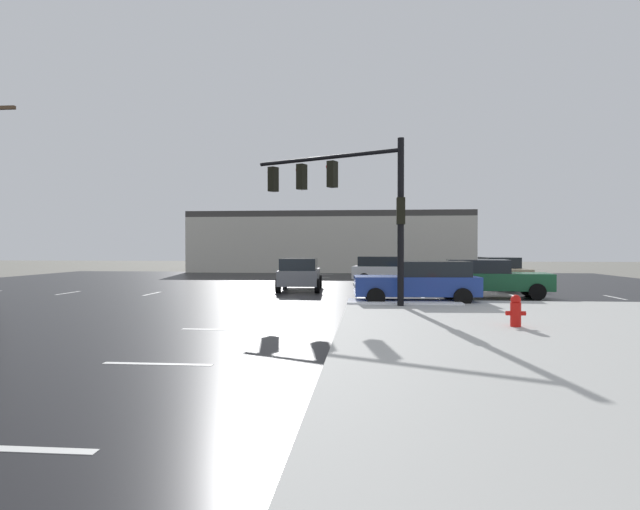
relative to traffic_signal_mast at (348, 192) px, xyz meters
name	(u,v)px	position (x,y,z in m)	size (l,w,h in m)	color
ground_plane	(284,295)	(-3.02, 4.17, -4.09)	(120.00, 120.00, 0.00)	slate
road_asphalt	(284,295)	(-3.02, 4.17, -4.08)	(44.00, 44.00, 0.02)	black
snow_strip_curbside	(404,302)	(1.98, 0.17, -3.92)	(4.00, 1.60, 0.06)	white
lane_markings	(307,298)	(-1.81, 2.79, -4.06)	(36.15, 36.15, 0.01)	silver
traffic_signal_mast	(348,192)	(0.00, 0.00, 0.00)	(5.49, 2.91, 5.66)	black
fire_hydrant	(516,311)	(4.37, -5.42, -3.55)	(0.48, 0.26, 0.79)	red
strip_building_background	(331,242)	(-2.62, 28.36, -1.49)	(24.05, 8.00, 5.19)	beige
sedan_white	(389,270)	(1.92, 11.69, -3.23)	(4.67, 2.40, 1.58)	white
sedan_blue	(420,281)	(2.63, 0.90, -3.23)	(4.62, 2.25, 1.58)	navy
sedan_green	(489,277)	(5.78, 3.80, -3.23)	(4.65, 2.32, 1.58)	#195933
sedan_tan	(501,272)	(7.67, 9.58, -3.23)	(2.12, 4.58, 1.58)	tan
sedan_grey	(300,274)	(-2.60, 6.51, -3.23)	(2.22, 4.62, 1.58)	slate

